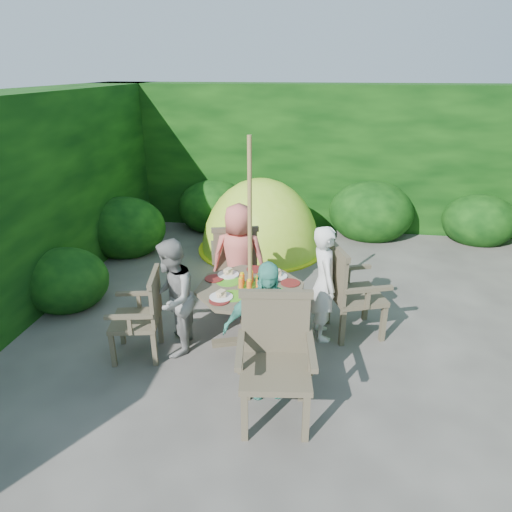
# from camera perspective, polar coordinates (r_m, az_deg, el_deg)

# --- Properties ---
(ground) EXTENTS (60.00, 60.00, 0.00)m
(ground) POSITION_cam_1_polar(r_m,az_deg,el_deg) (5.28, 10.02, -9.43)
(ground) COLOR #45423D
(ground) RESTS_ON ground
(hedge_enclosure) EXTENTS (9.00, 9.00, 2.50)m
(hedge_enclosure) POSITION_cam_1_polar(r_m,az_deg,el_deg) (6.02, 10.69, 7.59)
(hedge_enclosure) COLOR black
(hedge_enclosure) RESTS_ON ground
(patio_table) EXTENTS (1.47, 1.47, 0.80)m
(patio_table) POSITION_cam_1_polar(r_m,az_deg,el_deg) (4.76, -0.68, -5.00)
(patio_table) COLOR #413A2A
(patio_table) RESTS_ON ground
(parasol_pole) EXTENTS (0.06, 0.06, 2.20)m
(parasol_pole) POSITION_cam_1_polar(r_m,az_deg,el_deg) (4.54, -0.76, 0.99)
(parasol_pole) COLOR olive
(parasol_pole) RESTS_ON ground
(garden_chair_right) EXTENTS (0.70, 0.74, 1.00)m
(garden_chair_right) POSITION_cam_1_polar(r_m,az_deg,el_deg) (5.05, 11.59, -4.15)
(garden_chair_right) COLOR #413A2A
(garden_chair_right) RESTS_ON ground
(garden_chair_left) EXTENTS (0.56, 0.61, 0.88)m
(garden_chair_left) POSITION_cam_1_polar(r_m,az_deg,el_deg) (4.76, -14.00, -7.08)
(garden_chair_left) COLOR #413A2A
(garden_chair_left) RESTS_ON ground
(garden_chair_back) EXTENTS (0.69, 0.64, 0.96)m
(garden_chair_back) POSITION_cam_1_polar(r_m,az_deg,el_deg) (5.76, -2.66, -0.48)
(garden_chair_back) COLOR #413A2A
(garden_chair_back) RESTS_ON ground
(garden_chair_front) EXTENTS (0.69, 0.63, 1.04)m
(garden_chair_front) POSITION_cam_1_polar(r_m,az_deg,el_deg) (3.85, 2.43, -12.51)
(garden_chair_front) COLOR #413A2A
(garden_chair_front) RESTS_ON ground
(child_right) EXTENTS (0.41, 0.53, 1.28)m
(child_right) POSITION_cam_1_polar(r_m,az_deg,el_deg) (4.91, 8.52, -3.38)
(child_right) COLOR white
(child_right) RESTS_ON ground
(child_left) EXTENTS (0.55, 0.66, 1.23)m
(child_left) POSITION_cam_1_polar(r_m,az_deg,el_deg) (4.68, -10.46, -5.22)
(child_left) COLOR gray
(child_left) RESTS_ON ground
(child_back) EXTENTS (0.68, 0.47, 1.32)m
(child_back) POSITION_cam_1_polar(r_m,az_deg,el_deg) (5.43, -2.19, -0.25)
(child_back) COLOR #D96559
(child_back) RESTS_ON ground
(child_front) EXTENTS (0.81, 0.48, 1.29)m
(child_front) POSITION_cam_1_polar(r_m,az_deg,el_deg) (4.04, 1.25, -9.18)
(child_front) COLOR #4CB39B
(child_front) RESTS_ON ground
(dome_tent) EXTENTS (2.39, 2.39, 2.32)m
(dome_tent) POSITION_cam_1_polar(r_m,az_deg,el_deg) (7.48, 0.55, 0.87)
(dome_tent) COLOR #A4D328
(dome_tent) RESTS_ON ground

